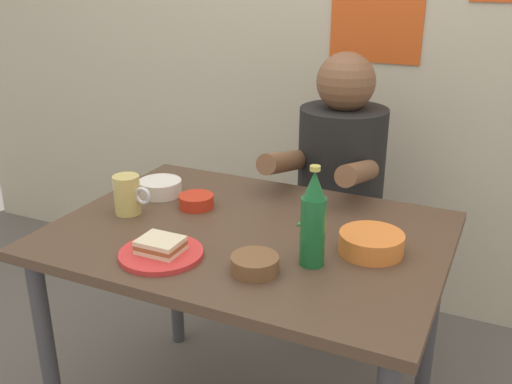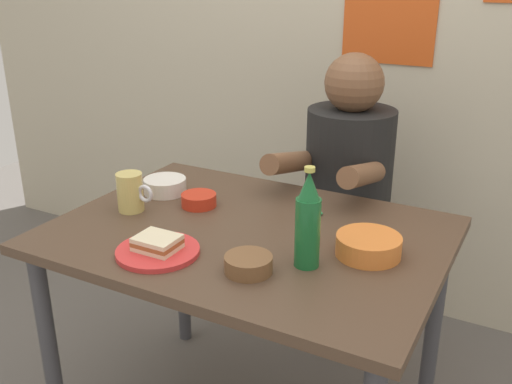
# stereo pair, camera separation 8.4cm
# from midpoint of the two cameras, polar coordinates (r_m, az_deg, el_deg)

# --- Properties ---
(wall_back) EXTENTS (4.40, 0.09, 2.60)m
(wall_back) POSITION_cam_midpoint_polar(r_m,az_deg,el_deg) (2.48, 12.60, 17.56)
(wall_back) COLOR #BCB299
(wall_back) RESTS_ON ground
(dining_table) EXTENTS (1.10, 0.80, 0.74)m
(dining_table) POSITION_cam_midpoint_polar(r_m,az_deg,el_deg) (1.70, 0.63, -6.66)
(dining_table) COLOR #4C3828
(dining_table) RESTS_ON ground
(stool) EXTENTS (0.34, 0.34, 0.45)m
(stool) POSITION_cam_midpoint_polar(r_m,az_deg,el_deg) (2.33, 9.61, -7.06)
(stool) COLOR #4C4C51
(stool) RESTS_ON ground
(person_seated) EXTENTS (0.33, 0.56, 0.72)m
(person_seated) POSITION_cam_midpoint_polar(r_m,az_deg,el_deg) (2.15, 10.19, 2.63)
(person_seated) COLOR black
(person_seated) RESTS_ON stool
(plate_orange) EXTENTS (0.22, 0.22, 0.01)m
(plate_orange) POSITION_cam_midpoint_polar(r_m,az_deg,el_deg) (1.54, -8.10, -5.83)
(plate_orange) COLOR red
(plate_orange) RESTS_ON dining_table
(sandwich) EXTENTS (0.11, 0.09, 0.04)m
(sandwich) POSITION_cam_midpoint_polar(r_m,az_deg,el_deg) (1.52, -8.15, -4.99)
(sandwich) COLOR beige
(sandwich) RESTS_ON plate_orange
(beer_mug) EXTENTS (0.13, 0.08, 0.12)m
(beer_mug) POSITION_cam_midpoint_polar(r_m,az_deg,el_deg) (1.80, -10.93, -0.03)
(beer_mug) COLOR #D1BC66
(beer_mug) RESTS_ON dining_table
(beer_bottle) EXTENTS (0.06, 0.06, 0.26)m
(beer_bottle) POSITION_cam_midpoint_polar(r_m,az_deg,el_deg) (1.43, 6.83, -2.99)
(beer_bottle) COLOR #19602D
(beer_bottle) RESTS_ON dining_table
(sauce_bowl_chili) EXTENTS (0.11, 0.11, 0.04)m
(sauce_bowl_chili) POSITION_cam_midpoint_polar(r_m,az_deg,el_deg) (1.82, -4.34, -0.74)
(sauce_bowl_chili) COLOR red
(sauce_bowl_chili) RESTS_ON dining_table
(condiment_bowl_brown) EXTENTS (0.12, 0.12, 0.04)m
(condiment_bowl_brown) POSITION_cam_midpoint_polar(r_m,az_deg,el_deg) (1.43, 0.95, -7.06)
(condiment_bowl_brown) COLOR brown
(condiment_bowl_brown) RESTS_ON dining_table
(soup_bowl_orange) EXTENTS (0.17, 0.17, 0.05)m
(soup_bowl_orange) POSITION_cam_midpoint_polar(r_m,az_deg,el_deg) (1.54, 12.59, -5.12)
(soup_bowl_orange) COLOR orange
(soup_bowl_orange) RESTS_ON dining_table
(rice_bowl_white) EXTENTS (0.14, 0.14, 0.05)m
(rice_bowl_white) POSITION_cam_midpoint_polar(r_m,az_deg,el_deg) (1.93, -7.73, 0.68)
(rice_bowl_white) COLOR silver
(rice_bowl_white) RESTS_ON dining_table
(spoon) EXTENTS (0.04, 0.12, 0.01)m
(spoon) POSITION_cam_midpoint_polar(r_m,az_deg,el_deg) (1.75, 7.04, -2.32)
(spoon) COLOR #26A559
(spoon) RESTS_ON dining_table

